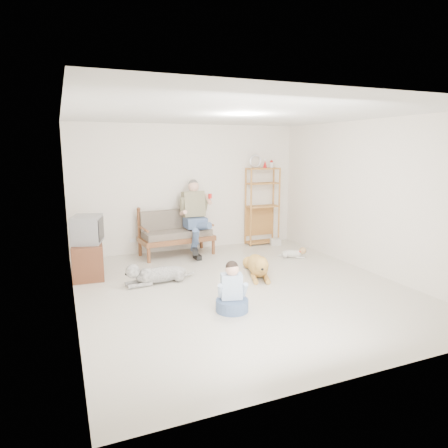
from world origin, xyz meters
name	(u,v)px	position (x,y,z in m)	size (l,w,h in m)	color
floor	(241,288)	(0.00, 0.00, 0.00)	(5.50, 5.50, 0.00)	silver
ceiling	(243,114)	(0.00, 0.00, 2.70)	(5.50, 5.50, 0.00)	silver
wall_back	(189,188)	(0.00, 2.75, 1.35)	(5.00, 5.00, 0.00)	silver
wall_front	(369,243)	(0.00, -2.75, 1.35)	(5.00, 5.00, 0.00)	silver
wall_left	(69,214)	(-2.50, 0.00, 1.35)	(5.50, 5.50, 0.00)	silver
wall_right	(370,197)	(2.50, 0.00, 1.35)	(5.50, 5.50, 0.00)	silver
loveseat	(176,232)	(-0.41, 2.40, 0.49)	(1.56, 0.83, 0.95)	brown
man	(196,221)	(-0.04, 2.15, 0.72)	(0.59, 0.85, 1.37)	#465981
etagere	(262,205)	(1.70, 2.55, 0.91)	(0.78, 0.34, 2.06)	#C28A3D
book_stack	(276,242)	(1.94, 2.31, 0.07)	(0.23, 0.17, 0.15)	beige
tv_stand	(87,259)	(-2.23, 1.57, 0.30)	(0.56, 0.93, 0.60)	brown
crt_tv	(88,229)	(-2.19, 1.54, 0.83)	(0.58, 0.66, 0.47)	slate
wall_outlet	(133,240)	(-1.25, 2.73, 0.30)	(0.12, 0.02, 0.08)	white
golden_retriever	(258,266)	(0.54, 0.48, 0.17)	(0.64, 1.34, 0.42)	gold
shaggy_dog	(155,274)	(-1.23, 0.73, 0.15)	(1.27, 0.39, 0.38)	silver
terrier	(295,253)	(1.76, 1.19, 0.10)	(0.53, 0.41, 0.23)	silver
child	(232,293)	(-0.51, -0.79, 0.25)	(0.45, 0.45, 0.71)	#465981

